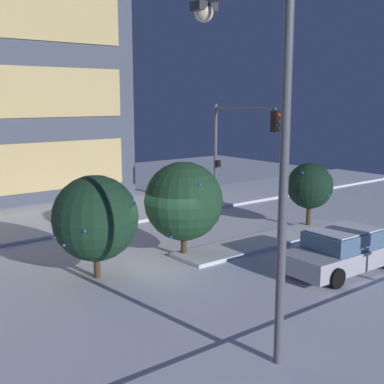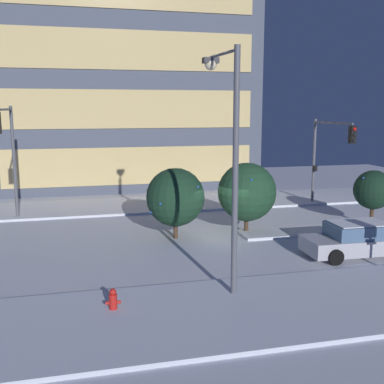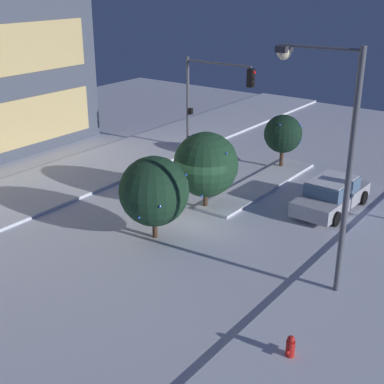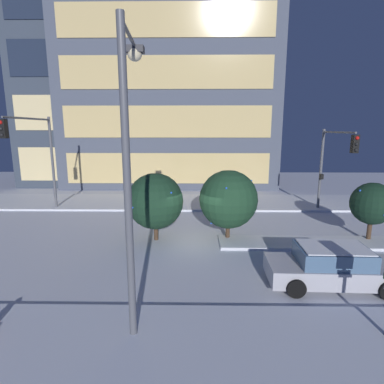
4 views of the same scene
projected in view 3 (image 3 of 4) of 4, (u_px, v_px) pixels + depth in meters
ground at (191, 223)px, 23.89m from camera, size 52.00×52.00×0.00m
curb_strip_far at (60, 181)px, 28.58m from camera, size 52.00×5.20×0.14m
median_strip at (260, 185)px, 28.09m from camera, size 9.00×1.80×0.14m
car_near at (331, 195)px, 25.06m from camera, size 4.77×2.22×1.49m
traffic_light_corner_far_right at (213, 90)px, 31.70m from camera, size 0.32×4.72×5.64m
street_lamp_arched at (330, 140)px, 17.02m from camera, size 0.56×2.75×8.25m
fire_hydrant at (290, 348)px, 15.29m from camera, size 0.48×0.26×0.80m
decorated_tree_median at (283, 134)px, 29.97m from camera, size 2.11×2.12×3.04m
decorated_tree_left_of_median at (154, 191)px, 21.87m from camera, size 2.85×2.85×3.48m
decorated_tree_right_of_median at (206, 165)px, 24.64m from camera, size 3.00×2.96×3.63m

